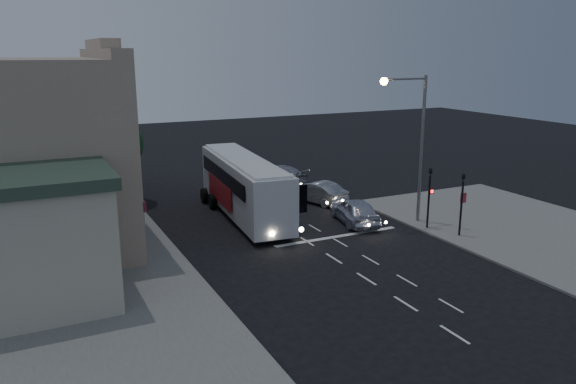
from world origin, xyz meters
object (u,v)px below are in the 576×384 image
car_sedan_a (317,192)px  traffic_signal_side (462,197)px  tour_bus (244,185)px  car_sedan_b (277,175)px  car_suv (355,211)px  streetlight (414,133)px  traffic_signal_main (430,191)px  street_tree (113,141)px  regulatory_sign (462,205)px

car_sedan_a → traffic_signal_side: bearing=92.1°
tour_bus → traffic_signal_side: traffic_signal_side is taller
car_sedan_b → traffic_signal_side: 16.92m
car_suv → car_sedan_b: size_ratio=0.84×
traffic_signal_side → streetlight: 4.84m
tour_bus → traffic_signal_side: 13.49m
car_suv → streetlight: 5.99m
traffic_signal_main → street_tree: 21.38m
car_sedan_b → traffic_signal_main: size_ratio=1.38×
car_sedan_a → traffic_signal_main: size_ratio=1.14×
tour_bus → car_suv: bearing=-33.2°
traffic_signal_main → streetlight: 3.61m
tour_bus → car_sedan_b: tour_bus is taller
traffic_signal_main → street_tree: street_tree is taller
streetlight → street_tree: bearing=140.5°
car_sedan_a → traffic_signal_side: size_ratio=1.14×
regulatory_sign → streetlight: size_ratio=0.24×
regulatory_sign → traffic_signal_side: bearing=-136.1°
car_sedan_a → regulatory_sign: bearing=99.0°
tour_bus → streetlight: bearing=-29.8°
car_sedan_b → streetlight: 14.20m
car_sedan_a → regulatory_sign: size_ratio=2.12×
car_sedan_b → streetlight: size_ratio=0.63×
car_sedan_b → street_tree: size_ratio=0.91×
tour_bus → streetlight: 11.17m
car_suv → traffic_signal_side: size_ratio=1.16×
car_sedan_b → car_suv: bearing=72.5°
car_sedan_a → traffic_signal_main: bearing=92.1°
traffic_signal_side → regulatory_sign: size_ratio=1.86×
car_sedan_a → regulatory_sign: (4.67, -9.44, 0.83)m
car_sedan_b → street_tree: street_tree is taller
car_suv → car_sedan_a: 5.41m
car_sedan_b → regulatory_sign: bearing=90.4°
tour_bus → regulatory_sign: (10.59, -8.51, -0.50)m
tour_bus → street_tree: (-6.91, 6.75, 2.40)m
car_suv → traffic_signal_side: 6.59m
car_sedan_a → traffic_signal_main: 9.09m
car_suv → street_tree: bearing=-30.8°
tour_bus → streetlight: size_ratio=1.43×
car_suv → regulatory_sign: size_ratio=2.15×
regulatory_sign → street_tree: size_ratio=0.35×
regulatory_sign → traffic_signal_main: bearing=149.2°
car_suv → traffic_signal_side: bearing=139.6°
tour_bus → traffic_signal_main: (8.89, -7.50, 0.32)m
regulatory_sign → street_tree: bearing=138.9°
car_suv → streetlight: streetlight is taller
streetlight → car_sedan_b: bearing=103.2°
regulatory_sign → streetlight: bearing=128.7°
tour_bus → streetlight: (8.64, -6.08, 3.64)m
traffic_signal_side → car_suv: bearing=128.5°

